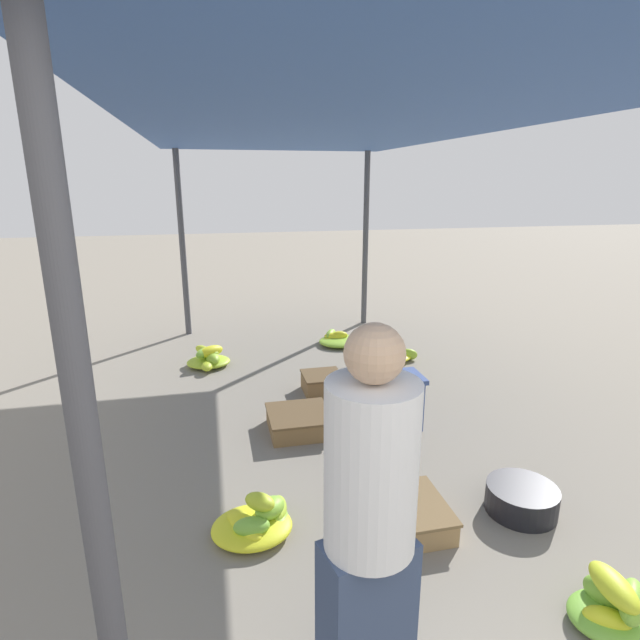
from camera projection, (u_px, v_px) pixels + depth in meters
name	position (u px, v px, depth m)	size (l,w,h in m)	color
canopy_post_front_left	(94.00, 502.00, 1.35)	(0.08, 0.08, 2.48)	#4C4C51
canopy_post_back_left	(182.00, 245.00, 6.70)	(0.08, 0.08, 2.48)	#4C4C51
canopy_post_back_right	(366.00, 241.00, 7.24)	(0.08, 0.08, 2.48)	#4C4C51
canopy_tarp	(323.00, 126.00, 3.96)	(2.98, 6.09, 0.04)	#33569E
vendor_foreground	(369.00, 524.00, 1.87)	(0.41, 0.41, 1.63)	#384766
stool	(402.00, 386.00, 4.30)	(0.34, 0.34, 0.47)	#384C84
basin_black	(522.00, 499.00, 3.24)	(0.45, 0.45, 0.18)	black
banana_pile_left_0	(258.00, 521.00, 3.04)	(0.50, 0.45, 0.25)	#B8CE2B
banana_pile_left_1	(209.00, 358.00, 5.78)	(0.50, 0.53, 0.24)	#92BF32
banana_pile_right_0	(614.00, 605.00, 2.41)	(0.46, 0.42, 0.28)	#C5D329
banana_pile_right_1	(384.00, 354.00, 6.00)	(0.74, 0.58, 0.17)	#7EB736
banana_pile_right_2	(384.00, 371.00, 5.40)	(0.40, 0.40, 0.24)	#C5D329
banana_pile_right_3	(339.00, 340.00, 6.56)	(0.58, 0.56, 0.18)	yellow
crate_near	(299.00, 421.00, 4.28)	(0.52, 0.52, 0.17)	brown
crate_mid	(322.00, 383.00, 5.06)	(0.39, 0.39, 0.20)	brown
crate_far	(404.00, 515.00, 3.09)	(0.52, 0.52, 0.16)	#9E7A4C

